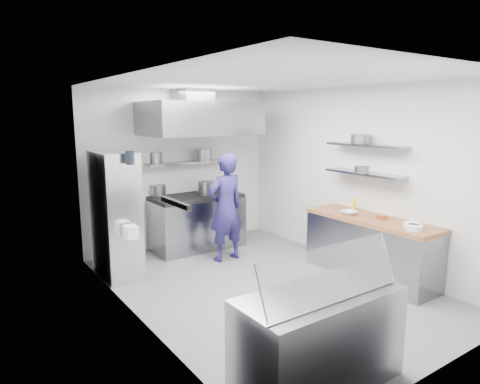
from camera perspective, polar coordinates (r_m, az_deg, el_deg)
floor at (r=6.13m, az=3.27°, el=-12.42°), size 5.00×5.00×0.00m
ceiling at (r=5.67m, az=3.57°, el=14.68°), size 5.00×5.00×0.00m
wall_back at (r=7.84m, az=-7.95°, el=3.11°), size 3.60×2.80×0.02m
wall_front at (r=4.12m, az=25.49°, el=-4.24°), size 3.60×2.80×0.02m
wall_left at (r=4.85m, az=-13.56°, el=-1.44°), size 2.80×5.00×0.02m
wall_right at (r=6.98m, az=15.13°, el=1.99°), size 2.80×5.00×0.02m
gas_range at (r=7.71m, az=-5.77°, el=-4.16°), size 1.60×0.80×0.90m
cooktop at (r=7.60m, az=-5.83°, el=-0.65°), size 1.57×0.78×0.06m
stock_pot_left at (r=7.61m, az=-10.82°, el=0.22°), size 0.26×0.26×0.20m
stock_pot_mid at (r=7.61m, az=-4.53°, el=0.53°), size 0.30×0.30×0.24m
over_range_shelf at (r=7.73m, az=-6.77°, el=3.93°), size 1.60×0.30×0.04m
shelf_pot_a at (r=7.67m, az=-11.29°, el=4.58°), size 0.26×0.26×0.18m
shelf_pot_b at (r=7.73m, az=-4.86°, el=4.94°), size 0.28×0.28×0.22m
extractor_hood at (r=7.32m, az=-5.35°, el=9.73°), size 1.90×1.15×0.55m
hood_duct at (r=7.52m, az=-6.27°, el=12.62°), size 0.55×0.55×0.24m
red_firebox at (r=7.30m, az=-16.52°, el=2.43°), size 0.22×0.10×0.26m
chef at (r=6.94m, az=-1.92°, el=-2.07°), size 0.66×0.45×1.76m
wire_rack at (r=6.51m, az=-16.27°, el=-2.91°), size 0.50×0.90×1.85m
rack_bin_a at (r=5.98m, az=-14.35°, el=-5.19°), size 0.16×0.20×0.18m
rack_bin_b at (r=6.22m, az=-15.77°, el=0.05°), size 0.13×0.17×0.15m
rack_jar at (r=5.86m, az=-14.47°, el=4.44°), size 0.12×0.12×0.18m
knife_strip at (r=4.02m, az=-8.64°, el=-1.46°), size 0.04×0.55×0.05m
prep_counter_base at (r=6.58m, az=16.92°, el=-7.35°), size 0.62×2.00×0.84m
prep_counter_top at (r=6.46m, az=17.13°, el=-3.54°), size 0.65×2.04×0.06m
plate_stack_a at (r=5.96m, az=22.23°, el=-4.41°), size 0.22×0.22×0.06m
plate_stack_b at (r=6.09m, az=22.00°, el=-4.09°), size 0.23×0.23×0.06m
copper_pan at (r=6.41m, az=18.38°, el=-3.16°), size 0.15×0.15×0.06m
squeeze_bottle at (r=6.90m, az=14.92°, el=-1.55°), size 0.06×0.06×0.18m
mixing_bowl at (r=6.56m, az=14.34°, el=-2.69°), size 0.24×0.24×0.06m
wall_shelf_lower at (r=6.66m, az=16.24°, el=2.42°), size 0.30×1.30×0.04m
wall_shelf_upper at (r=6.62m, az=16.42°, el=6.02°), size 0.30×1.30×0.04m
shelf_pot_c at (r=6.50m, az=15.93°, el=2.87°), size 0.22×0.22×0.10m
shelf_pot_d at (r=6.65m, az=15.74°, el=6.85°), size 0.27×0.27×0.14m
display_case at (r=4.02m, az=10.42°, el=-18.71°), size 1.50×0.70×0.85m
display_glass at (r=3.67m, az=12.09°, el=-10.53°), size 1.47×0.19×0.42m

